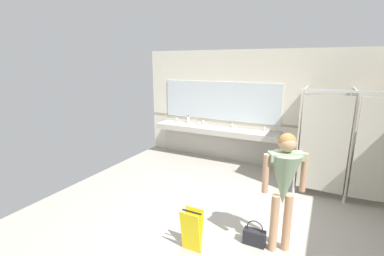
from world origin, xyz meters
TOP-DOWN VIEW (x-y plane):
  - ground_plane at (0.00, 0.00)m, footprint 6.80×6.77m
  - wall_back at (0.00, 3.15)m, footprint 6.80×0.12m
  - wall_back_tile_band at (0.00, 3.08)m, footprint 6.80×0.01m
  - vanity_counter at (-1.30, 2.88)m, footprint 3.29×0.56m
  - mirror_panel at (-1.30, 3.07)m, footprint 3.19×0.02m
  - bathroom_stalls at (1.71, 2.19)m, footprint 1.83×1.41m
  - person_standing at (0.85, -0.13)m, footprint 0.55×0.55m
  - handbag at (0.52, -0.18)m, footprint 0.31×0.14m
  - soap_dispenser at (-2.17, 2.95)m, footprint 0.07×0.07m
  - paper_cup at (-1.73, 2.72)m, footprint 0.07×0.07m
  - wet_floor_sign at (-0.22, -0.69)m, footprint 0.28×0.19m

SIDE VIEW (x-z plane):
  - ground_plane at x=0.00m, z-range -0.10..0.00m
  - handbag at x=0.52m, z-range -0.06..0.31m
  - wet_floor_sign at x=-0.22m, z-range 0.01..0.62m
  - vanity_counter at x=-1.30m, z-range 0.15..1.15m
  - paper_cup at x=-1.73m, z-range 0.88..0.99m
  - soap_dispenser at x=-2.17m, z-range 0.87..1.09m
  - wall_back_tile_band at x=0.00m, z-range 1.02..1.08m
  - person_standing at x=0.85m, z-range 0.22..1.89m
  - bathroom_stalls at x=1.71m, z-range 0.05..2.12m
  - wall_back at x=0.00m, z-range 0.00..2.84m
  - mirror_panel at x=-1.30m, z-range 1.03..2.04m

